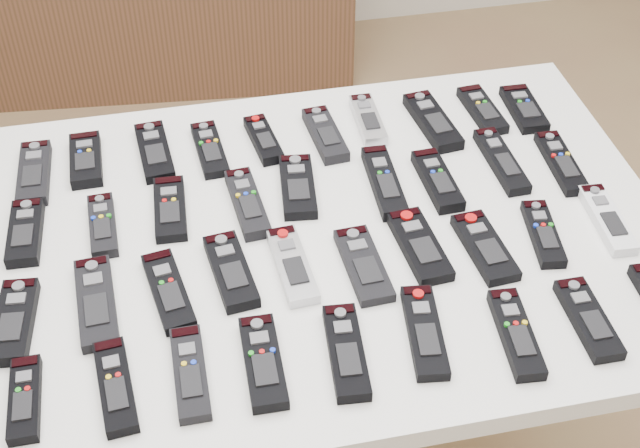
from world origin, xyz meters
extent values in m
cube|color=white|center=(0.08, -0.04, 0.76)|extent=(1.25, 0.88, 0.04)
cylinder|color=beige|center=(-0.49, 0.34, 0.37)|extent=(0.04, 0.04, 0.74)
cylinder|color=beige|center=(0.64, 0.34, 0.37)|extent=(0.04, 0.04, 0.74)
cube|color=black|center=(-0.42, 0.22, 0.79)|extent=(0.06, 0.18, 0.02)
cube|color=black|center=(-0.33, 0.24, 0.79)|extent=(0.06, 0.15, 0.02)
cube|color=black|center=(-0.20, 0.24, 0.79)|extent=(0.07, 0.18, 0.02)
cube|color=black|center=(-0.09, 0.23, 0.79)|extent=(0.06, 0.17, 0.02)
cube|color=black|center=(0.02, 0.23, 0.79)|extent=(0.06, 0.15, 0.02)
cube|color=black|center=(0.14, 0.22, 0.79)|extent=(0.06, 0.17, 0.02)
cube|color=#B7B7BC|center=(0.24, 0.26, 0.79)|extent=(0.05, 0.16, 0.02)
cube|color=black|center=(0.37, 0.22, 0.79)|extent=(0.08, 0.19, 0.02)
cube|color=black|center=(0.48, 0.24, 0.79)|extent=(0.06, 0.16, 0.02)
cube|color=black|center=(0.56, 0.23, 0.79)|extent=(0.06, 0.15, 0.02)
cube|color=black|center=(-0.43, 0.05, 0.79)|extent=(0.06, 0.16, 0.02)
cube|color=black|center=(-0.30, 0.04, 0.79)|extent=(0.05, 0.16, 0.02)
cube|color=black|center=(-0.18, 0.07, 0.79)|extent=(0.06, 0.16, 0.02)
cube|color=black|center=(-0.04, 0.05, 0.79)|extent=(0.06, 0.18, 0.02)
cube|color=black|center=(0.06, 0.08, 0.79)|extent=(0.08, 0.17, 0.02)
cube|color=black|center=(0.22, 0.06, 0.79)|extent=(0.05, 0.20, 0.02)
cube|color=black|center=(0.32, 0.04, 0.79)|extent=(0.06, 0.17, 0.02)
cube|color=black|center=(0.46, 0.07, 0.79)|extent=(0.05, 0.19, 0.02)
cube|color=black|center=(0.57, 0.05, 0.79)|extent=(0.06, 0.18, 0.02)
cube|color=black|center=(-0.44, -0.16, 0.79)|extent=(0.07, 0.17, 0.02)
cube|color=black|center=(-0.32, -0.14, 0.79)|extent=(0.07, 0.20, 0.02)
cube|color=black|center=(-0.20, -0.14, 0.79)|extent=(0.08, 0.18, 0.02)
cube|color=black|center=(-0.09, -0.12, 0.79)|extent=(0.08, 0.18, 0.02)
cube|color=#B7B7BC|center=(0.01, -0.12, 0.79)|extent=(0.06, 0.18, 0.02)
cube|color=black|center=(0.13, -0.15, 0.79)|extent=(0.07, 0.18, 0.02)
cube|color=black|center=(0.24, -0.12, 0.79)|extent=(0.08, 0.18, 0.02)
cube|color=black|center=(0.35, -0.15, 0.79)|extent=(0.07, 0.17, 0.02)
cube|color=black|center=(0.46, -0.13, 0.79)|extent=(0.07, 0.16, 0.02)
cube|color=silver|center=(0.58, -0.12, 0.79)|extent=(0.06, 0.18, 0.02)
cube|color=black|center=(-0.42, -0.31, 0.79)|extent=(0.04, 0.15, 0.02)
cube|color=black|center=(-0.29, -0.32, 0.79)|extent=(0.06, 0.17, 0.02)
cube|color=black|center=(-0.18, -0.32, 0.79)|extent=(0.05, 0.17, 0.02)
cube|color=black|center=(-0.07, -0.32, 0.79)|extent=(0.06, 0.17, 0.02)
cube|color=black|center=(0.06, -0.32, 0.79)|extent=(0.07, 0.18, 0.02)
cube|color=black|center=(0.19, -0.31, 0.79)|extent=(0.07, 0.19, 0.02)
cube|color=black|center=(0.33, -0.34, 0.79)|extent=(0.06, 0.18, 0.02)
cube|color=black|center=(0.45, -0.34, 0.79)|extent=(0.05, 0.17, 0.02)
camera|label=1|loc=(-0.16, -1.17, 1.86)|focal=50.00mm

